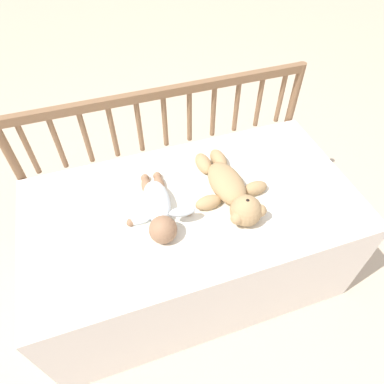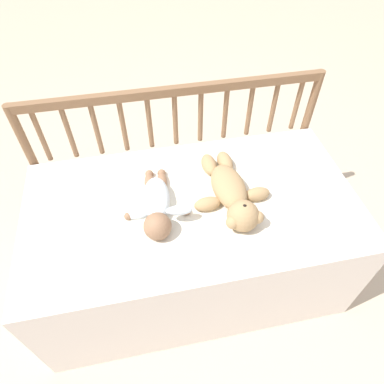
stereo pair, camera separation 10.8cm
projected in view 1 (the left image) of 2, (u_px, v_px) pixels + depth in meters
name	position (u px, v px, depth m)	size (l,w,h in m)	color
ground_plane	(192.00, 271.00, 1.72)	(12.00, 12.00, 0.00)	#C6B293
crib_mattress	(192.00, 242.00, 1.53)	(1.30, 0.69, 0.53)	white
crib_rail	(166.00, 134.00, 1.51)	(1.30, 0.04, 0.82)	brown
blanket	(195.00, 198.00, 1.34)	(0.76, 0.51, 0.01)	silver
teddy_bear	(231.00, 189.00, 1.31)	(0.30, 0.43, 0.12)	tan
baby	(158.00, 208.00, 1.26)	(0.25, 0.36, 0.10)	white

